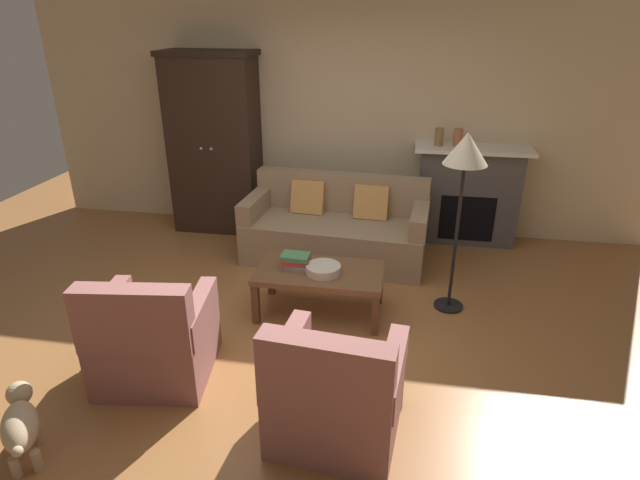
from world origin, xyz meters
The scene contains 14 objects.
ground_plane centered at (0.00, 0.00, 0.00)m, with size 9.60×9.60×0.00m, color #9E6638.
back_wall centered at (0.00, 2.55, 1.40)m, with size 7.20×0.10×2.80m, color beige.
fireplace centered at (1.55, 2.30, 0.57)m, with size 1.26×0.48×1.12m.
armoire centered at (-1.40, 2.22, 1.05)m, with size 1.06×0.57×2.09m.
couch centered at (0.14, 1.61, 0.32)m, with size 1.97×0.98×0.86m.
coffee_table centered at (0.17, 0.44, 0.37)m, with size 1.10×0.60×0.42m.
fruit_bowl centered at (0.20, 0.39, 0.46)m, with size 0.30×0.30×0.07m, color beige.
book_stack centered at (-0.05, 0.45, 0.48)m, with size 0.25×0.19×0.13m.
mantel_vase_bronze centered at (1.17, 2.28, 1.22)m, with size 0.10×0.10×0.19m, color olive.
mantel_vase_terracotta centered at (1.37, 2.28, 1.21)m, with size 0.10×0.10×0.19m, color #A86042.
armchair_near_left centered at (-0.86, -0.64, 0.32)m, with size 0.87×0.86×0.88m.
armchair_near_right centered at (0.51, -0.98, 0.32)m, with size 0.84×0.84×0.88m.
floor_lamp centered at (1.31, 0.73, 1.38)m, with size 0.36×0.36×1.60m.
dog centered at (-1.30, -1.47, 0.25)m, with size 0.41×0.49×0.39m.
Camera 1 is at (0.85, -3.47, 2.47)m, focal length 28.95 mm.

